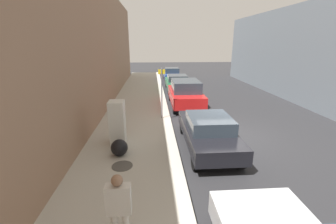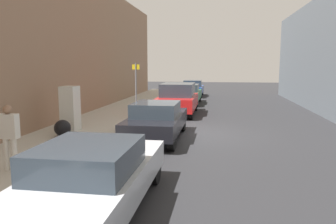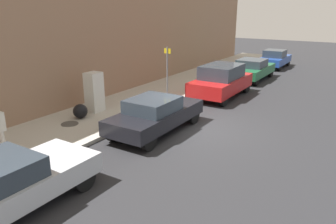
{
  "view_description": "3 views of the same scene",
  "coord_description": "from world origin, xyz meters",
  "px_view_note": "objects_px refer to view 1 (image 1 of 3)",
  "views": [
    {
      "loc": [
        -3.43,
        -9.47,
        4.13
      ],
      "look_at": [
        -2.78,
        -0.14,
        1.22
      ],
      "focal_mm": 24.0,
      "sensor_mm": 36.0,
      "label": 1
    },
    {
      "loc": [
        1.0,
        -13.08,
        2.78
      ],
      "look_at": [
        -0.91,
        -0.78,
        0.98
      ],
      "focal_mm": 35.0,
      "sensor_mm": 36.0,
      "label": 2
    },
    {
      "loc": [
        5.57,
        -11.16,
        4.68
      ],
      "look_at": [
        -0.99,
        -0.77,
        0.74
      ],
      "focal_mm": 35.0,
      "sensor_mm": 36.0,
      "label": 3
    }
  ],
  "objects_px": {
    "parked_sedan_dark": "(208,131)",
    "parked_suv_red": "(185,93)",
    "pedestrian_walking_far": "(119,207)",
    "parked_hatchback_blue": "(172,74)",
    "discarded_refrigerator": "(117,123)",
    "parked_sedan_green": "(177,82)",
    "trash_bag": "(119,148)",
    "street_sign_post": "(162,91)"
  },
  "relations": [
    {
      "from": "discarded_refrigerator",
      "to": "parked_sedan_dark",
      "type": "bearing_deg",
      "value": -6.42
    },
    {
      "from": "discarded_refrigerator",
      "to": "street_sign_post",
      "type": "xyz_separation_m",
      "value": [
        1.93,
        3.1,
        0.63
      ]
    },
    {
      "from": "pedestrian_walking_far",
      "to": "parked_sedan_green",
      "type": "distance_m",
      "value": 16.3
    },
    {
      "from": "discarded_refrigerator",
      "to": "parked_sedan_green",
      "type": "height_order",
      "value": "discarded_refrigerator"
    },
    {
      "from": "pedestrian_walking_far",
      "to": "parked_suv_red",
      "type": "distance_m",
      "value": 11.25
    },
    {
      "from": "parked_sedan_green",
      "to": "parked_sedan_dark",
      "type": "bearing_deg",
      "value": -90.0
    },
    {
      "from": "pedestrian_walking_far",
      "to": "parked_sedan_dark",
      "type": "bearing_deg",
      "value": -102.72
    },
    {
      "from": "parked_sedan_dark",
      "to": "parked_suv_red",
      "type": "bearing_deg",
      "value": 90.0
    },
    {
      "from": "pedestrian_walking_far",
      "to": "parked_sedan_green",
      "type": "relative_size",
      "value": 0.38
    },
    {
      "from": "parked_suv_red",
      "to": "parked_sedan_green",
      "type": "height_order",
      "value": "parked_suv_red"
    },
    {
      "from": "discarded_refrigerator",
      "to": "parked_suv_red",
      "type": "xyz_separation_m",
      "value": [
        3.62,
        5.89,
        -0.14
      ]
    },
    {
      "from": "parked_sedan_dark",
      "to": "parked_sedan_green",
      "type": "bearing_deg",
      "value": 90.0
    },
    {
      "from": "parked_suv_red",
      "to": "pedestrian_walking_far",
      "type": "bearing_deg",
      "value": -104.76
    },
    {
      "from": "discarded_refrigerator",
      "to": "parked_hatchback_blue",
      "type": "xyz_separation_m",
      "value": [
        3.62,
        16.65,
        -0.32
      ]
    },
    {
      "from": "discarded_refrigerator",
      "to": "parked_sedan_green",
      "type": "xyz_separation_m",
      "value": [
        3.62,
        11.06,
        -0.31
      ]
    },
    {
      "from": "parked_sedan_green",
      "to": "parked_hatchback_blue",
      "type": "relative_size",
      "value": 1.11
    },
    {
      "from": "street_sign_post",
      "to": "parked_sedan_dark",
      "type": "bearing_deg",
      "value": -64.3
    },
    {
      "from": "trash_bag",
      "to": "pedestrian_walking_far",
      "type": "xyz_separation_m",
      "value": [
        0.57,
        -3.9,
        0.65
      ]
    },
    {
      "from": "street_sign_post",
      "to": "trash_bag",
      "type": "relative_size",
      "value": 4.42
    },
    {
      "from": "street_sign_post",
      "to": "pedestrian_walking_far",
      "type": "bearing_deg",
      "value": -98.28
    },
    {
      "from": "trash_bag",
      "to": "parked_sedan_green",
      "type": "distance_m",
      "value": 12.61
    },
    {
      "from": "trash_bag",
      "to": "parked_sedan_green",
      "type": "bearing_deg",
      "value": 74.21
    },
    {
      "from": "street_sign_post",
      "to": "parked_sedan_dark",
      "type": "xyz_separation_m",
      "value": [
        1.69,
        -3.51,
        -0.93
      ]
    },
    {
      "from": "pedestrian_walking_far",
      "to": "parked_hatchback_blue",
      "type": "bearing_deg",
      "value": -78.21
    },
    {
      "from": "parked_sedan_dark",
      "to": "street_sign_post",
      "type": "bearing_deg",
      "value": 115.7
    },
    {
      "from": "pedestrian_walking_far",
      "to": "parked_hatchback_blue",
      "type": "relative_size",
      "value": 0.42
    },
    {
      "from": "pedestrian_walking_far",
      "to": "parked_suv_red",
      "type": "bearing_deg",
      "value": -85.43
    },
    {
      "from": "trash_bag",
      "to": "parked_suv_red",
      "type": "bearing_deg",
      "value": 63.8
    },
    {
      "from": "trash_bag",
      "to": "parked_suv_red",
      "type": "distance_m",
      "value": 7.78
    },
    {
      "from": "street_sign_post",
      "to": "discarded_refrigerator",
      "type": "bearing_deg",
      "value": -121.86
    },
    {
      "from": "trash_bag",
      "to": "parked_sedan_dark",
      "type": "distance_m",
      "value": 3.51
    },
    {
      "from": "parked_sedan_dark",
      "to": "trash_bag",
      "type": "bearing_deg",
      "value": -168.91
    },
    {
      "from": "parked_sedan_green",
      "to": "street_sign_post",
      "type": "bearing_deg",
      "value": -101.99
    },
    {
      "from": "parked_hatchback_blue",
      "to": "pedestrian_walking_far",
      "type": "bearing_deg",
      "value": -97.54
    },
    {
      "from": "pedestrian_walking_far",
      "to": "parked_sedan_dark",
      "type": "relative_size",
      "value": 0.37
    },
    {
      "from": "street_sign_post",
      "to": "parked_sedan_green",
      "type": "xyz_separation_m",
      "value": [
        1.69,
        7.95,
        -0.93
      ]
    },
    {
      "from": "street_sign_post",
      "to": "parked_hatchback_blue",
      "type": "height_order",
      "value": "street_sign_post"
    },
    {
      "from": "parked_suv_red",
      "to": "parked_hatchback_blue",
      "type": "bearing_deg",
      "value": 90.0
    },
    {
      "from": "street_sign_post",
      "to": "trash_bag",
      "type": "distance_m",
      "value": 4.69
    },
    {
      "from": "discarded_refrigerator",
      "to": "pedestrian_walking_far",
      "type": "distance_m",
      "value": 5.04
    },
    {
      "from": "trash_bag",
      "to": "parked_sedan_dark",
      "type": "bearing_deg",
      "value": 11.09
    },
    {
      "from": "trash_bag",
      "to": "pedestrian_walking_far",
      "type": "distance_m",
      "value": 4.0
    }
  ]
}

